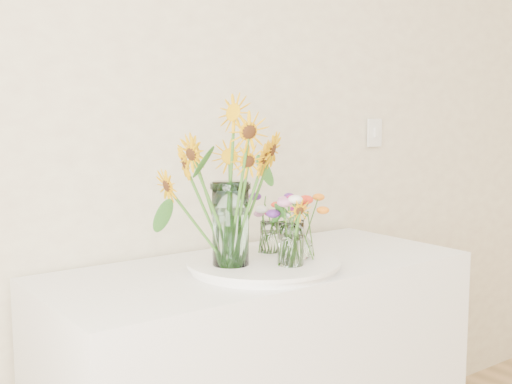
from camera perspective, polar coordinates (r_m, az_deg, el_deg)
tray at (r=2.00m, az=0.67°, el=-6.62°), size 0.45×0.45×0.02m
mason_jar at (r=1.92m, az=-2.28°, el=-2.89°), size 0.14×0.14×0.26m
sunflower_bouquet at (r=1.90m, az=-2.29°, el=0.83°), size 0.91×0.91×0.51m
small_vase_a at (r=1.93m, az=3.10°, el=-4.70°), size 0.10×0.10×0.14m
wildflower_posy_a at (r=1.92m, az=3.11°, el=-3.38°), size 0.17×0.17×0.23m
small_vase_b at (r=2.03m, az=3.85°, el=-4.25°), size 0.11×0.11×0.13m
wildflower_posy_b at (r=2.02m, az=3.86°, el=-2.99°), size 0.22×0.22×0.22m
small_vase_c at (r=2.11m, az=1.22°, el=-4.05°), size 0.08×0.08×0.11m
wildflower_posy_c at (r=2.10m, az=1.22°, el=-2.85°), size 0.18×0.18×0.20m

